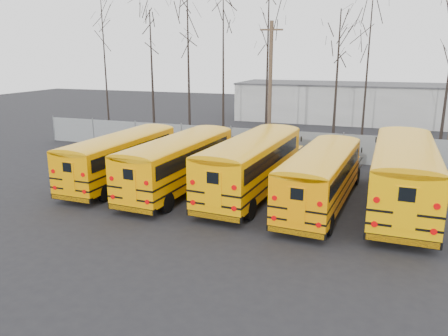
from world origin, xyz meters
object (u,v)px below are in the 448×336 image
at_px(bus_d, 322,173).
at_px(bus_e, 404,169).
at_px(bus_c, 254,160).
at_px(bus_b, 180,158).
at_px(bus_a, 123,154).
at_px(utility_pole_left, 270,85).

relative_size(bus_d, bus_e, 0.88).
xyz_separation_m(bus_c, bus_e, (7.28, 0.20, 0.10)).
bearing_deg(bus_c, bus_d, -9.11).
height_order(bus_b, bus_e, bus_e).
distance_m(bus_b, bus_d, 7.54).
height_order(bus_a, bus_e, bus_e).
bearing_deg(bus_a, bus_b, -1.20).
bearing_deg(bus_b, bus_a, -179.43).
distance_m(bus_b, bus_e, 11.22).
xyz_separation_m(bus_a, bus_d, (11.25, -0.43, 0.02)).
bearing_deg(bus_b, bus_c, 12.32).
height_order(bus_a, bus_c, bus_c).
bearing_deg(bus_e, utility_pole_left, 130.86).
bearing_deg(bus_c, utility_pole_left, 104.01).
bearing_deg(utility_pole_left, bus_b, -113.07).
bearing_deg(bus_e, bus_a, -176.30).
distance_m(bus_c, bus_d, 3.73).
distance_m(bus_e, utility_pole_left, 14.87).
bearing_deg(bus_a, bus_c, 4.86).
height_order(bus_c, bus_d, bus_c).
height_order(bus_e, utility_pole_left, utility_pole_left).
distance_m(bus_a, bus_b, 3.72).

